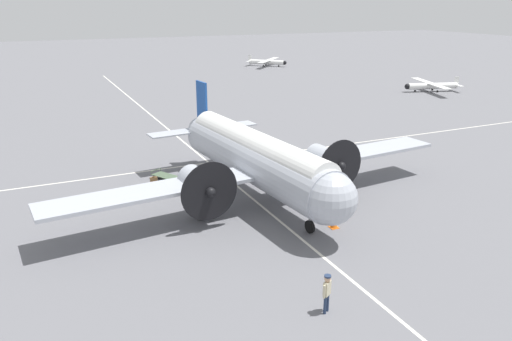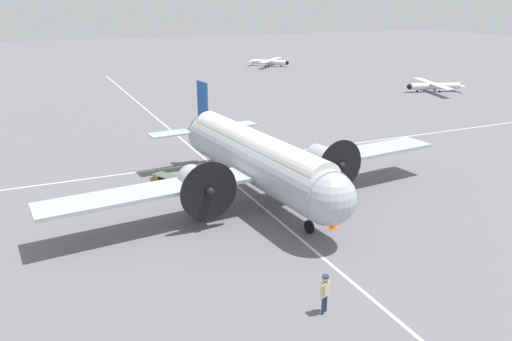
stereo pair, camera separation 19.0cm
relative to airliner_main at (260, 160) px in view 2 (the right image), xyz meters
The scene contains 10 objects.
ground_plane 2.69m from the airliner_main, 95.37° to the left, with size 300.00×300.00×0.00m, color slate.
apron_line_eastwest 8.93m from the airliner_main, 90.30° to the left, with size 120.00×0.16×0.01m.
apron_line_northsouth 2.70m from the airliner_main, 119.97° to the left, with size 0.16×120.00×0.01m.
airliner_main is the anchor object (origin of this frame).
crew_foreground 11.97m from the airliner_main, 102.53° to the right, with size 0.49×0.38×1.64m.
suitcase_near_door 8.02m from the airliner_main, 132.73° to the left, with size 0.48×0.19×0.54m.
baggage_cart 7.85m from the airliner_main, 124.73° to the left, with size 1.71×2.12×0.56m.
light_aircraft_distant 67.89m from the airliner_main, 63.61° to the left, with size 7.96×8.13×1.98m.
light_aircraft_taxiing 45.88m from the airliner_main, 34.44° to the left, with size 7.75×10.13×1.98m.
traffic_cone 6.00m from the airliner_main, 68.89° to the right, with size 0.47×0.47×0.61m.
Camera 2 is at (-11.85, -26.21, 11.54)m, focal length 35.00 mm.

